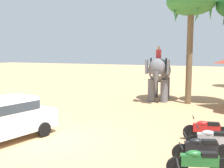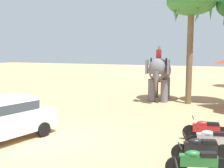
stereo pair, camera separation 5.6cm
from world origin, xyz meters
The scene contains 8 objects.
ground_plane centered at (0.00, 0.00, 0.00)m, with size 120.00×120.00×0.00m, color tan.
car_sedan_foreground centered at (-1.53, -0.86, 0.93)m, with size 2.54×4.37×1.70m.
elephant_with_mahout centered at (1.91, 10.37, 1.99)m, with size 2.03×3.97×3.88m.
motorcycle_second_in_row centered at (5.84, -1.16, 0.46)m, with size 1.73×0.78×0.94m.
motorcycle_mid_row centered at (5.78, -0.05, 0.46)m, with size 1.74×0.75×0.94m.
motorcycle_fourth_in_row centered at (6.06, 1.00, 0.46)m, with size 1.77×0.66×0.94m.
motorcycle_far_in_row centered at (5.78, 2.27, 0.46)m, with size 1.79×0.59×0.94m.
palm_tree_left_of_road centered at (4.05, 9.90, 6.56)m, with size 3.20×3.20×7.67m.
Camera 1 is at (6.45, -8.63, 3.50)m, focal length 43.00 mm.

